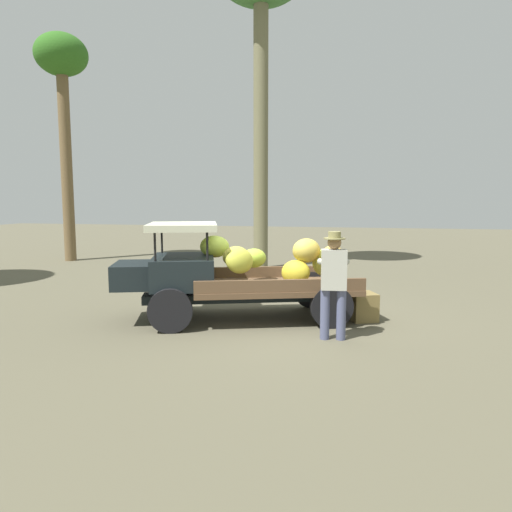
{
  "coord_description": "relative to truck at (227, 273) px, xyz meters",
  "views": [
    {
      "loc": [
        -1.63,
        8.67,
        2.25
      ],
      "look_at": [
        0.29,
        0.15,
        1.2
      ],
      "focal_mm": 32.97,
      "sensor_mm": 36.0,
      "label": 1
    }
  ],
  "objects": [
    {
      "name": "forest_tree_1",
      "position": [
        8.09,
        -7.05,
        5.72
      ],
      "size": [
        1.84,
        1.84,
        8.08
      ],
      "color": "brown",
      "rests_on": "ground"
    },
    {
      "name": "truck",
      "position": [
        0.0,
        0.0,
        0.0
      ],
      "size": [
        4.66,
        2.86,
        1.82
      ],
      "rotation": [
        0.0,
        0.0,
        0.33
      ],
      "color": "black",
      "rests_on": "ground"
    },
    {
      "name": "farmer",
      "position": [
        -2.02,
        0.82,
        0.1
      ],
      "size": [
        0.52,
        0.48,
        1.75
      ],
      "rotation": [
        0.0,
        0.0,
        -1.46
      ],
      "color": "#515779",
      "rests_on": "ground"
    },
    {
      "name": "ground_plane",
      "position": [
        -0.81,
        -0.35,
        -0.89
      ],
      "size": [
        60.0,
        60.0,
        0.0
      ],
      "primitive_type": "plane",
      "color": "brown"
    },
    {
      "name": "wooden_crate",
      "position": [
        -2.49,
        -0.52,
        -0.63
      ],
      "size": [
        0.61,
        0.63,
        0.52
      ],
      "primitive_type": "cube",
      "rotation": [
        0.0,
        0.0,
        0.4
      ],
      "color": "olive",
      "rests_on": "ground"
    }
  ]
}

